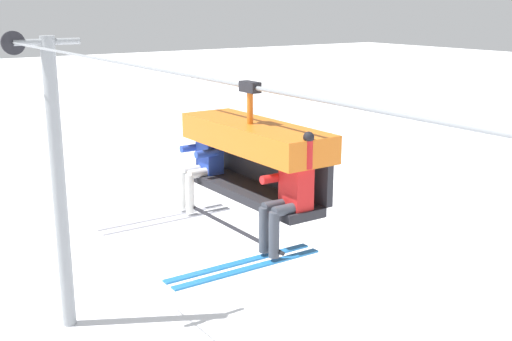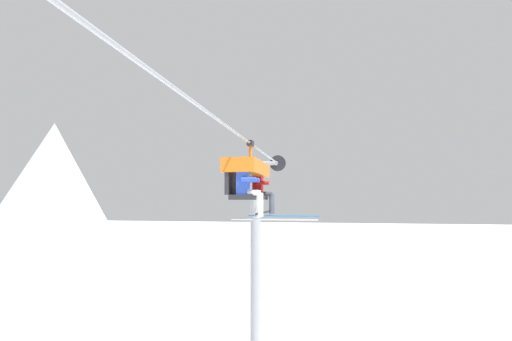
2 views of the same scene
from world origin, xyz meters
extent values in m
cone|color=silver|center=(42.07, 34.54, 8.36)|extent=(17.82, 17.82, 16.73)
cylinder|color=gray|center=(7.06, 0.00, 3.84)|extent=(0.36, 0.36, 7.67)
cylinder|color=gray|center=(7.06, 0.00, 7.52)|extent=(0.16, 1.60, 0.16)
cylinder|color=black|center=(7.06, -0.80, 7.52)|extent=(0.08, 0.56, 0.56)
cylinder|color=gray|center=(-0.49, -0.80, 7.52)|extent=(17.10, 0.05, 0.05)
cube|color=#232328|center=(1.96, -0.80, 6.31)|extent=(2.14, 0.48, 0.10)
cube|color=#232328|center=(1.96, -0.52, 6.59)|extent=(2.14, 0.08, 0.45)
cube|color=#D16619|center=(1.96, -0.74, 6.96)|extent=(2.18, 0.68, 0.30)
cylinder|color=black|center=(1.96, -1.12, 5.98)|extent=(2.14, 0.04, 0.04)
cylinder|color=#D16619|center=(1.96, -0.80, 7.29)|extent=(0.07, 0.07, 0.36)
cube|color=black|center=(1.96, -0.80, 7.52)|extent=(0.28, 0.12, 0.12)
cube|color=#2847B7|center=(1.08, -0.82, 6.62)|extent=(0.32, 0.22, 0.52)
sphere|color=maroon|center=(1.08, -0.82, 6.98)|extent=(0.22, 0.22, 0.22)
ellipsoid|color=black|center=(1.08, -0.92, 6.98)|extent=(0.17, 0.04, 0.08)
cylinder|color=silver|center=(0.99, -0.99, 6.40)|extent=(0.11, 0.34, 0.11)
cylinder|color=silver|center=(1.17, -0.99, 6.40)|extent=(0.11, 0.34, 0.11)
cylinder|color=silver|center=(0.99, -1.16, 6.16)|extent=(0.11, 0.11, 0.48)
cylinder|color=silver|center=(1.17, -1.16, 6.16)|extent=(0.11, 0.11, 0.48)
cube|color=#B2B2BC|center=(0.99, -1.46, 5.87)|extent=(0.09, 1.70, 0.02)
cube|color=#B2B2BC|center=(1.17, -1.46, 5.87)|extent=(0.09, 1.70, 0.02)
cylinder|color=#2847B7|center=(0.89, -0.97, 6.66)|extent=(0.09, 0.30, 0.09)
cylinder|color=#2847B7|center=(1.27, -0.97, 6.66)|extent=(0.09, 0.30, 0.09)
cube|color=red|center=(2.84, -0.82, 6.62)|extent=(0.32, 0.22, 0.52)
sphere|color=#284C93|center=(2.84, -0.82, 6.98)|extent=(0.22, 0.22, 0.22)
ellipsoid|color=black|center=(2.84, -0.92, 6.98)|extent=(0.17, 0.04, 0.08)
cylinder|color=#3D424C|center=(2.75, -0.99, 6.40)|extent=(0.11, 0.34, 0.11)
cylinder|color=#3D424C|center=(2.92, -0.99, 6.40)|extent=(0.11, 0.34, 0.11)
cylinder|color=#3D424C|center=(2.75, -1.16, 6.16)|extent=(0.11, 0.11, 0.48)
cylinder|color=#3D424C|center=(2.92, -1.16, 6.16)|extent=(0.11, 0.11, 0.48)
cube|color=#1E6BB2|center=(2.75, -1.46, 5.87)|extent=(0.09, 1.70, 0.02)
cube|color=#1E6BB2|center=(2.92, -1.46, 5.87)|extent=(0.09, 1.70, 0.02)
cylinder|color=red|center=(2.65, -0.97, 6.66)|extent=(0.09, 0.30, 0.09)
cylinder|color=red|center=(3.02, -0.82, 6.97)|extent=(0.09, 0.09, 0.30)
sphere|color=black|center=(3.02, -0.82, 7.14)|extent=(0.11, 0.11, 0.11)
camera|label=1|loc=(7.83, -4.74, 8.41)|focal=45.00mm
camera|label=2|loc=(-6.79, -2.48, 6.28)|focal=28.00mm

